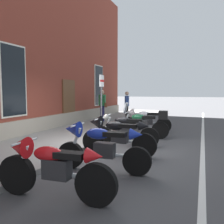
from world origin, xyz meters
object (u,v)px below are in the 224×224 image
object	(u,v)px
pedestrian_striped_shirt	(102,104)
parking_sign	(101,95)
motorcycle_red_sport	(50,166)
motorcycle_blue_sport	(98,145)
motorcycle_black_sport	(115,134)
pedestrian_blue_top	(127,104)
motorcycle_white_sport	(144,119)
motorcycle_black_naked	(125,131)
motorcycle_green_touring	(144,123)

from	to	relation	value
pedestrian_striped_shirt	parking_sign	world-z (taller)	parking_sign
motorcycle_red_sport	motorcycle_blue_sport	xyz separation A→B (m)	(1.52, -0.17, 0.04)
pedestrian_striped_shirt	motorcycle_black_sport	bearing A→B (deg)	-153.82
motorcycle_red_sport	pedestrian_blue_top	distance (m)	9.97
pedestrian_striped_shirt	motorcycle_blue_sport	bearing A→B (deg)	-157.53
motorcycle_black_sport	parking_sign	world-z (taller)	parking_sign
motorcycle_white_sport	parking_sign	distance (m)	2.27
motorcycle_black_sport	motorcycle_black_naked	bearing A→B (deg)	4.01
motorcycle_blue_sport	motorcycle_black_naked	bearing A→B (deg)	4.51
motorcycle_green_touring	motorcycle_white_sport	world-z (taller)	motorcycle_green_touring
motorcycle_black_naked	pedestrian_blue_top	bearing A→B (deg)	16.69
motorcycle_red_sport	pedestrian_striped_shirt	world-z (taller)	pedestrian_striped_shirt
pedestrian_striped_shirt	motorcycle_red_sport	bearing A→B (deg)	-162.12
motorcycle_green_touring	motorcycle_red_sport	bearing A→B (deg)	177.55
motorcycle_black_naked	pedestrian_striped_shirt	world-z (taller)	pedestrian_striped_shirt
motorcycle_white_sport	pedestrian_blue_top	world-z (taller)	pedestrian_blue_top
motorcycle_white_sport	motorcycle_red_sport	bearing A→B (deg)	-179.60
motorcycle_red_sport	motorcycle_green_touring	bearing A→B (deg)	-2.45
motorcycle_blue_sport	motorcycle_black_naked	distance (m)	2.53
motorcycle_black_sport	pedestrian_blue_top	size ratio (longest dim) A/B	1.32
motorcycle_red_sport	pedestrian_blue_top	bearing A→B (deg)	10.15
motorcycle_red_sport	motorcycle_black_sport	xyz separation A→B (m)	(2.92, -0.05, 0.03)
motorcycle_red_sport	motorcycle_white_sport	size ratio (longest dim) A/B	1.02
motorcycle_black_sport	parking_sign	xyz separation A→B (m)	(2.29, 1.39, 1.02)
pedestrian_striped_shirt	parking_sign	xyz separation A→B (m)	(-3.60, -1.50, 0.52)
motorcycle_black_sport	pedestrian_blue_top	xyz separation A→B (m)	(6.88, 1.81, 0.44)
motorcycle_red_sport	motorcycle_green_touring	world-z (taller)	motorcycle_green_touring
motorcycle_black_naked	motorcycle_white_sport	bearing A→B (deg)	0.43
motorcycle_blue_sport	parking_sign	distance (m)	4.12
motorcycle_green_touring	pedestrian_blue_top	xyz separation A→B (m)	(4.28, 1.99, 0.47)
motorcycle_red_sport	motorcycle_black_sport	world-z (taller)	motorcycle_black_sport
motorcycle_blue_sport	motorcycle_green_touring	xyz separation A→B (m)	(4.00, -0.06, -0.03)
motorcycle_black_naked	parking_sign	size ratio (longest dim) A/B	0.93
motorcycle_white_sport	pedestrian_blue_top	xyz separation A→B (m)	(3.03, 1.71, 0.46)
motorcycle_red_sport	parking_sign	bearing A→B (deg)	14.43
motorcycle_white_sport	pedestrian_striped_shirt	world-z (taller)	pedestrian_striped_shirt
motorcycle_black_sport	pedestrian_blue_top	world-z (taller)	pedestrian_blue_top
pedestrian_blue_top	parking_sign	world-z (taller)	parking_sign
motorcycle_black_naked	pedestrian_striped_shirt	bearing A→B (deg)	30.53
motorcycle_blue_sport	pedestrian_blue_top	xyz separation A→B (m)	(8.28, 1.93, 0.43)
motorcycle_black_naked	motorcycle_white_sport	world-z (taller)	motorcycle_white_sport
pedestrian_striped_shirt	pedestrian_blue_top	bearing A→B (deg)	-47.95
pedestrian_blue_top	parking_sign	distance (m)	4.64
pedestrian_blue_top	parking_sign	size ratio (longest dim) A/B	0.71
motorcycle_white_sport	motorcycle_blue_sport	bearing A→B (deg)	-177.61
motorcycle_white_sport	parking_sign	xyz separation A→B (m)	(-1.55, 1.30, 1.03)
motorcycle_white_sport	motorcycle_green_touring	bearing A→B (deg)	-167.18
motorcycle_red_sport	pedestrian_striped_shirt	xyz separation A→B (m)	(8.82, 2.85, 0.53)
motorcycle_white_sport	parking_sign	world-z (taller)	parking_sign
pedestrian_blue_top	motorcycle_red_sport	bearing A→B (deg)	-169.85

